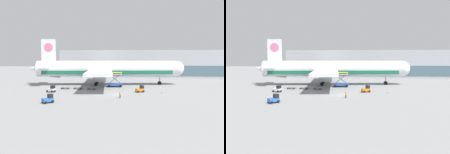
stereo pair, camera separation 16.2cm
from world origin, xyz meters
TOP-DOWN VIEW (x-y plane):
  - ground_plane at (0.00, 0.00)m, footprint 400.00×400.00m
  - terminal_building at (14.38, 58.55)m, footprint 90.00×18.20m
  - airplane_main at (-4.49, 22.26)m, footprint 58.05×48.54m
  - scissor_lift_loader at (-0.63, 16.38)m, footprint 5.46×3.80m
  - baggage_tug_foreground at (7.64, 5.04)m, footprint 2.78×2.35m
  - baggage_tug_mid at (-18.54, 3.19)m, footprint 2.74×2.21m
  - baggage_tug_far at (-13.82, -12.09)m, footprint 2.72×2.75m
  - baggage_dolly_lead at (-16.36, 9.96)m, footprint 3.77×1.86m
  - baggage_dolly_second at (-12.20, 10.01)m, footprint 3.77×1.86m
  - baggage_dolly_third at (-7.74, 9.75)m, footprint 3.77×1.86m
  - ground_crew_near at (2.00, -4.98)m, footprint 0.37×0.50m
  - traffic_cone_near at (13.61, 3.91)m, footprint 0.40×0.40m

SIDE VIEW (x-z plane):
  - ground_plane at x=0.00m, z-range 0.00..0.00m
  - traffic_cone_near at x=13.61m, z-range -0.01..0.55m
  - baggage_dolly_lead at x=-16.36m, z-range 0.15..0.63m
  - baggage_dolly_second at x=-12.20m, z-range 0.15..0.63m
  - baggage_dolly_third at x=-7.74m, z-range 0.15..0.63m
  - baggage_tug_foreground at x=7.64m, z-range -0.12..1.88m
  - baggage_tug_mid at x=-18.54m, z-range -0.12..1.88m
  - baggage_tug_far at x=-13.82m, z-range -0.12..1.88m
  - ground_crew_near at x=2.00m, z-range 0.14..1.80m
  - scissor_lift_loader at x=-0.63m, z-range -0.58..4.47m
  - airplane_main at x=-4.49m, z-range -2.66..14.34m
  - terminal_building at x=14.38m, z-range -0.01..13.99m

